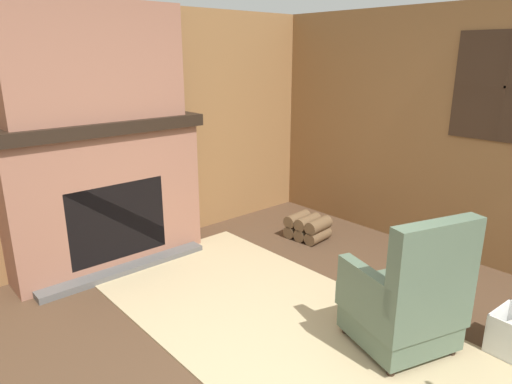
# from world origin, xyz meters

# --- Properties ---
(wood_panel_wall_left) EXTENTS (0.06, 5.90, 2.42)m
(wood_panel_wall_left) POSITION_xyz_m (-2.68, 0.00, 1.21)
(wood_panel_wall_left) COLOR olive
(wood_panel_wall_left) RESTS_ON ground
(wood_panel_wall_back) EXTENTS (5.90, 0.09, 2.42)m
(wood_panel_wall_back) POSITION_xyz_m (-0.00, 2.68, 1.22)
(wood_panel_wall_back) COLOR olive
(wood_panel_wall_back) RESTS_ON ground
(fireplace_hearth) EXTENTS (0.61, 1.89, 1.39)m
(fireplace_hearth) POSITION_xyz_m (-2.44, 0.00, 0.69)
(fireplace_hearth) COLOR #93604C
(fireplace_hearth) RESTS_ON ground
(chimney_breast) EXTENTS (0.35, 1.57, 1.01)m
(chimney_breast) POSITION_xyz_m (-2.45, 0.00, 1.89)
(chimney_breast) COLOR #93604C
(chimney_breast) RESTS_ON fireplace_hearth
(area_rug) EXTENTS (3.84, 1.65, 0.01)m
(area_rug) POSITION_xyz_m (-0.42, 0.48, 0.01)
(area_rug) COLOR tan
(area_rug) RESTS_ON ground
(armchair) EXTENTS (0.79, 0.80, 1.01)m
(armchair) POSITION_xyz_m (0.16, 0.90, 0.37)
(armchair) COLOR #516651
(armchair) RESTS_ON ground
(firewood_stack) EXTENTS (0.46, 0.37, 0.26)m
(firewood_stack) POSITION_xyz_m (-1.60, 1.87, 0.13)
(firewood_stack) COLOR brown
(firewood_stack) RESTS_ON ground
(oil_lamp_vase) EXTENTS (0.11, 0.11, 0.27)m
(oil_lamp_vase) POSITION_xyz_m (-2.49, -0.53, 1.49)
(oil_lamp_vase) COLOR #47708E
(oil_lamp_vase) RESTS_ON fireplace_hearth
(storage_case) EXTENTS (0.14, 0.25, 0.12)m
(storage_case) POSITION_xyz_m (-2.49, 0.51, 1.45)
(storage_case) COLOR gray
(storage_case) RESTS_ON fireplace_hearth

